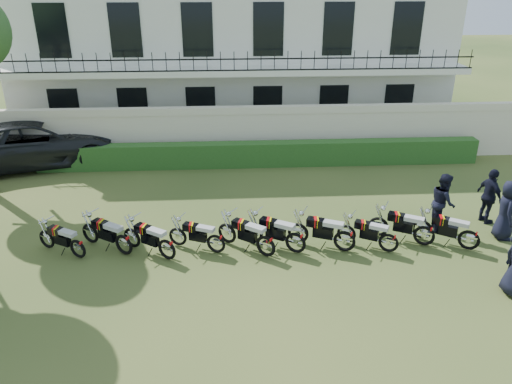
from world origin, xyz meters
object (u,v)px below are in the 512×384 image
motorcycle_3 (216,239)px  motorcycle_9 (470,235)px  motorcycle_8 (425,231)px  officer_5 (490,196)px  motorcycle_0 (77,244)px  suv (40,142)px  motorcycle_2 (167,245)px  motorcycle_4 (266,241)px  motorcycle_5 (296,238)px  motorcycle_6 (345,236)px  motorcycle_7 (389,238)px  motorcycle_1 (123,240)px  officer_4 (443,202)px  officer_3 (507,210)px

motorcycle_3 → motorcycle_9: motorcycle_9 is taller
motorcycle_8 → officer_5: (2.54, 1.36, 0.42)m
motorcycle_0 → suv: 8.47m
motorcycle_3 → officer_5: bearing=-57.5°
motorcycle_2 → motorcycle_4: (2.76, -0.00, 0.02)m
motorcycle_5 → motorcycle_6: size_ratio=0.94×
suv → motorcycle_3: bearing=-152.4°
motorcycle_9 → suv: (-14.59, 7.92, 0.47)m
motorcycle_7 → suv: size_ratio=0.24×
motorcycle_1 → motorcycle_7: 7.53m
motorcycle_6 → officer_4: size_ratio=1.02×
motorcycle_4 → suv: (-8.73, 7.93, 0.45)m
motorcycle_5 → motorcycle_4: bearing=129.3°
motorcycle_1 → officer_4: bearing=-50.3°
motorcycle_1 → motorcycle_7: (7.52, -0.30, -0.03)m
motorcycle_5 → motorcycle_6: bearing=-59.7°
motorcycle_0 → officer_3: (12.48, 0.47, 0.48)m
motorcycle_0 → motorcycle_5: (6.12, -0.09, 0.05)m
motorcycle_7 → officer_4: size_ratio=0.89×
motorcycle_6 → officer_3: (4.95, 0.56, 0.41)m
motorcycle_1 → motorcycle_6: size_ratio=0.89×
motorcycle_0 → officer_5: (12.46, 1.46, 0.46)m
motorcycle_8 → motorcycle_1: bearing=118.6°
officer_5 → suv: bearing=56.6°
motorcycle_4 → suv: bearing=84.7°
motorcycle_4 → motorcycle_9: (5.86, 0.02, -0.01)m
motorcycle_1 → motorcycle_2: bearing=-71.4°
motorcycle_7 → officer_3: size_ratio=0.88×
motorcycle_0 → motorcycle_8: (9.93, 0.11, 0.05)m
motorcycle_1 → motorcycle_2: motorcycle_1 is taller
motorcycle_1 → officer_4: 9.63m
motorcycle_6 → motorcycle_7: motorcycle_6 is taller
motorcycle_2 → suv: bearing=71.3°
motorcycle_7 → officer_4: (2.04, 1.34, 0.46)m
officer_5 → officer_3: bearing=169.1°
motorcycle_0 → officer_5: size_ratio=0.86×
suv → motorcycle_9: bearing=-134.6°
motorcycle_4 → motorcycle_7: motorcycle_4 is taller
motorcycle_9 → motorcycle_2: bearing=122.7°
motorcycle_5 → motorcycle_7: bearing=-62.1°
motorcycle_0 → motorcycle_1: motorcycle_1 is taller
officer_4 → motorcycle_5: bearing=114.4°
motorcycle_4 → officer_4: (5.56, 1.36, 0.42)m
officer_3 → motorcycle_2: bearing=112.7°
officer_3 → officer_5: (-0.02, 1.00, -0.01)m
motorcycle_7 → motorcycle_9: (2.34, -0.01, 0.03)m
motorcycle_1 → motorcycle_3: size_ratio=1.00×
motorcycle_2 → motorcycle_1: bearing=109.5°
motorcycle_8 → motorcycle_9: motorcycle_8 is taller
motorcycle_7 → motorcycle_3: bearing=116.0°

